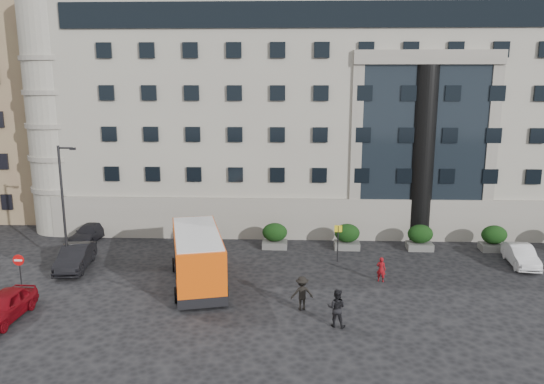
{
  "coord_description": "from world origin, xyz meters",
  "views": [
    {
      "loc": [
        2.46,
        -28.88,
        12.1
      ],
      "look_at": [
        1.16,
        3.84,
        5.0
      ],
      "focal_mm": 35.0,
      "sensor_mm": 36.0,
      "label": 1
    }
  ],
  "objects": [
    {
      "name": "ground",
      "position": [
        0.0,
        0.0,
        0.0
      ],
      "size": [
        120.0,
        120.0,
        0.0
      ],
      "primitive_type": "plane",
      "color": "black",
      "rests_on": "ground"
    },
    {
      "name": "civic_building",
      "position": [
        6.0,
        22.0,
        9.0
      ],
      "size": [
        44.0,
        24.0,
        18.0
      ],
      "primitive_type": "cube",
      "color": "#9D978B",
      "rests_on": "ground"
    },
    {
      "name": "entrance_column",
      "position": [
        12.0,
        10.3,
        6.5
      ],
      "size": [
        1.8,
        1.8,
        13.0
      ],
      "primitive_type": "cylinder",
      "color": "black",
      "rests_on": "ground"
    },
    {
      "name": "apartment_near",
      "position": [
        -24.0,
        20.0,
        10.0
      ],
      "size": [
        14.0,
        14.0,
        20.0
      ],
      "primitive_type": "cube",
      "color": "#896A50",
      "rests_on": "ground"
    },
    {
      "name": "apartment_far",
      "position": [
        -27.0,
        38.0,
        11.0
      ],
      "size": [
        13.0,
        13.0,
        22.0
      ],
      "primitive_type": "cube",
      "color": "#86644E",
      "rests_on": "ground"
    },
    {
      "name": "hedge_a",
      "position": [
        -4.0,
        7.8,
        0.93
      ],
      "size": [
        1.8,
        1.26,
        1.84
      ],
      "color": "#585856",
      "rests_on": "ground"
    },
    {
      "name": "hedge_b",
      "position": [
        1.2,
        7.8,
        0.93
      ],
      "size": [
        1.8,
        1.26,
        1.84
      ],
      "color": "#585856",
      "rests_on": "ground"
    },
    {
      "name": "hedge_c",
      "position": [
        6.4,
        7.8,
        0.93
      ],
      "size": [
        1.8,
        1.26,
        1.84
      ],
      "color": "#585856",
      "rests_on": "ground"
    },
    {
      "name": "hedge_d",
      "position": [
        11.6,
        7.8,
        0.93
      ],
      "size": [
        1.8,
        1.26,
        1.84
      ],
      "color": "#585856",
      "rests_on": "ground"
    },
    {
      "name": "hedge_e",
      "position": [
        16.8,
        7.8,
        0.93
      ],
      "size": [
        1.8,
        1.26,
        1.84
      ],
      "color": "#585856",
      "rests_on": "ground"
    },
    {
      "name": "street_lamp",
      "position": [
        -11.94,
        3.0,
        4.37
      ],
      "size": [
        1.16,
        0.18,
        8.0
      ],
      "color": "#262628",
      "rests_on": "ground"
    },
    {
      "name": "bus_stop_sign",
      "position": [
        5.5,
        5.0,
        1.73
      ],
      "size": [
        0.5,
        0.08,
        2.52
      ],
      "color": "#262628",
      "rests_on": "ground"
    },
    {
      "name": "no_entry_sign",
      "position": [
        -13.0,
        -1.04,
        1.65
      ],
      "size": [
        0.64,
        0.16,
        2.32
      ],
      "color": "#262628",
      "rests_on": "ground"
    },
    {
      "name": "minibus",
      "position": [
        -3.14,
        0.71,
        1.77
      ],
      "size": [
        4.45,
        8.13,
        3.22
      ],
      "rotation": [
        0.0,
        0.0,
        0.24
      ],
      "color": "#EE520B",
      "rests_on": "ground"
    },
    {
      "name": "red_truck",
      "position": [
        -17.51,
        18.41,
        1.49
      ],
      "size": [
        2.69,
        5.47,
        2.91
      ],
      "rotation": [
        0.0,
        0.0,
        0.03
      ],
      "color": "#9C170B",
      "rests_on": "ground"
    },
    {
      "name": "parked_car_a",
      "position": [
        -12.16,
        -4.39,
        0.74
      ],
      "size": [
        1.9,
        4.38,
        1.47
      ],
      "primitive_type": "imported",
      "rotation": [
        0.0,
        0.0,
        -0.04
      ],
      "color": "maroon",
      "rests_on": "ground"
    },
    {
      "name": "parked_car_b",
      "position": [
        -11.5,
        3.02,
        0.77
      ],
      "size": [
        2.17,
        4.83,
        1.54
      ],
      "primitive_type": "imported",
      "rotation": [
        0.0,
        0.0,
        0.12
      ],
      "color": "black",
      "rests_on": "ground"
    },
    {
      "name": "parked_car_c",
      "position": [
        -12.88,
        9.02,
        0.61
      ],
      "size": [
        2.14,
        4.37,
        1.22
      ],
      "primitive_type": "imported",
      "rotation": [
        0.0,
        0.0,
        -0.11
      ],
      "color": "black",
      "rests_on": "ground"
    },
    {
      "name": "parked_car_d",
      "position": [
        -11.76,
        15.66,
        0.63
      ],
      "size": [
        2.53,
        4.73,
        1.26
      ],
      "primitive_type": "imported",
      "rotation": [
        0.0,
        0.0,
        0.1
      ],
      "color": "black",
      "rests_on": "ground"
    },
    {
      "name": "white_taxi",
      "position": [
        17.47,
        4.78,
        0.67
      ],
      "size": [
        1.77,
        4.19,
        1.35
      ],
      "primitive_type": "imported",
      "rotation": [
        0.0,
        0.0,
        -0.09
      ],
      "color": "silver",
      "rests_on": "ground"
    },
    {
      "name": "pedestrian_a",
      "position": [
        7.84,
        1.57,
        0.77
      ],
      "size": [
        0.66,
        0.55,
        1.54
      ],
      "primitive_type": "imported",
      "rotation": [
        0.0,
        0.0,
        2.77
      ],
      "color": "maroon",
      "rests_on": "ground"
    },
    {
      "name": "pedestrian_b",
      "position": [
        4.68,
        -4.45,
        0.97
      ],
      "size": [
        1.09,
        0.94,
        1.94
      ],
      "primitive_type": "imported",
      "rotation": [
        0.0,
        0.0,
        2.89
      ],
      "color": "black",
      "rests_on": "ground"
    },
    {
      "name": "pedestrian_c",
      "position": [
        3.0,
        -2.58,
        0.93
      ],
      "size": [
        1.31,
        0.91,
        1.85
      ],
      "primitive_type": "imported",
      "rotation": [
        0.0,
        0.0,
        3.34
      ],
      "color": "black",
      "rests_on": "ground"
    }
  ]
}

